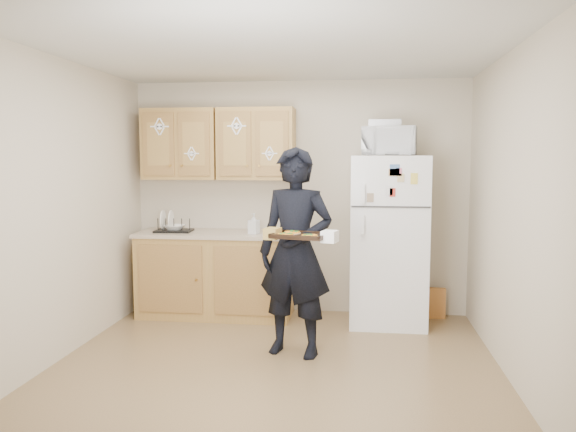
% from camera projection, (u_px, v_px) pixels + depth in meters
% --- Properties ---
extents(floor, '(3.60, 3.60, 0.00)m').
position_uv_depth(floor, '(273.00, 370.00, 4.45)').
color(floor, brown).
rests_on(floor, ground).
extents(ceiling, '(3.60, 3.60, 0.00)m').
position_uv_depth(ceiling, '(273.00, 47.00, 4.20)').
color(ceiling, silver).
rests_on(ceiling, wall_back).
extents(wall_back, '(3.60, 0.04, 2.50)m').
position_uv_depth(wall_back, '(299.00, 198.00, 6.10)').
color(wall_back, beige).
rests_on(wall_back, floor).
extents(wall_front, '(3.60, 0.04, 2.50)m').
position_uv_depth(wall_front, '(212.00, 251.00, 2.55)').
color(wall_front, beige).
rests_on(wall_front, floor).
extents(wall_left, '(0.04, 3.60, 2.50)m').
position_uv_depth(wall_left, '(54.00, 211.00, 4.56)').
color(wall_left, beige).
rests_on(wall_left, floor).
extents(wall_right, '(0.04, 3.60, 2.50)m').
position_uv_depth(wall_right, '(516.00, 216.00, 4.09)').
color(wall_right, beige).
rests_on(wall_right, floor).
extents(refrigerator, '(0.75, 0.70, 1.70)m').
position_uv_depth(refrigerator, '(388.00, 240.00, 5.65)').
color(refrigerator, white).
rests_on(refrigerator, floor).
extents(base_cabinet, '(1.60, 0.60, 0.86)m').
position_uv_depth(base_cabinet, '(216.00, 276.00, 5.98)').
color(base_cabinet, olive).
rests_on(base_cabinet, floor).
extents(countertop, '(1.64, 0.64, 0.04)m').
position_uv_depth(countertop, '(216.00, 234.00, 5.93)').
color(countertop, '#C1AC95').
rests_on(countertop, base_cabinet).
extents(upper_cab_left, '(0.80, 0.33, 0.75)m').
position_uv_depth(upper_cab_left, '(181.00, 144.00, 6.02)').
color(upper_cab_left, olive).
rests_on(upper_cab_left, wall_back).
extents(upper_cab_right, '(0.80, 0.33, 0.75)m').
position_uv_depth(upper_cab_right, '(256.00, 144.00, 5.92)').
color(upper_cab_right, olive).
rests_on(upper_cab_right, wall_back).
extents(cereal_box, '(0.20, 0.07, 0.32)m').
position_uv_depth(cereal_box, '(436.00, 303.00, 5.89)').
color(cereal_box, gold).
rests_on(cereal_box, floor).
extents(person, '(0.73, 0.57, 1.77)m').
position_uv_depth(person, '(296.00, 252.00, 4.74)').
color(person, black).
rests_on(person, floor).
extents(baking_tray, '(0.49, 0.40, 0.04)m').
position_uv_depth(baking_tray, '(301.00, 236.00, 4.43)').
color(baking_tray, black).
rests_on(baking_tray, person).
extents(pizza_front_left, '(0.14, 0.14, 0.02)m').
position_uv_depth(pizza_front_left, '(286.00, 235.00, 4.39)').
color(pizza_front_left, orange).
rests_on(pizza_front_left, baking_tray).
extents(pizza_front_right, '(0.14, 0.14, 0.02)m').
position_uv_depth(pizza_front_right, '(309.00, 236.00, 4.32)').
color(pizza_front_right, orange).
rests_on(pizza_front_right, baking_tray).
extents(pizza_back_left, '(0.14, 0.14, 0.02)m').
position_uv_depth(pizza_back_left, '(292.00, 232.00, 4.53)').
color(pizza_back_left, orange).
rests_on(pizza_back_left, baking_tray).
extents(microwave, '(0.56, 0.41, 0.28)m').
position_uv_depth(microwave, '(389.00, 141.00, 5.51)').
color(microwave, white).
rests_on(microwave, refrigerator).
extents(foil_pan, '(0.32, 0.23, 0.07)m').
position_uv_depth(foil_pan, '(385.00, 123.00, 5.52)').
color(foil_pan, '#B2B3B9').
rests_on(foil_pan, microwave).
extents(dish_rack, '(0.40, 0.31, 0.15)m').
position_uv_depth(dish_rack, '(174.00, 225.00, 5.95)').
color(dish_rack, black).
rests_on(dish_rack, countertop).
extents(bowl, '(0.24, 0.24, 0.05)m').
position_uv_depth(bowl, '(175.00, 227.00, 5.95)').
color(bowl, white).
rests_on(bowl, dish_rack).
extents(soap_bottle, '(0.12, 0.12, 0.21)m').
position_uv_depth(soap_bottle, '(254.00, 224.00, 5.77)').
color(soap_bottle, white).
rests_on(soap_bottle, countertop).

